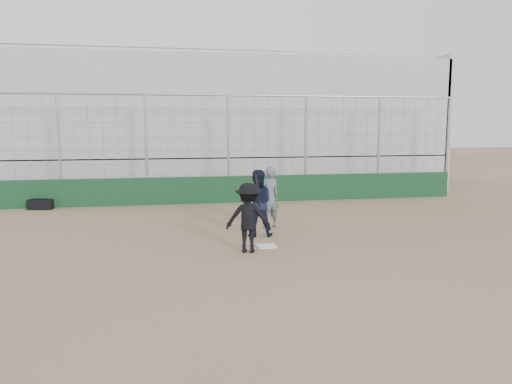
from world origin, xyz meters
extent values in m
plane|color=brown|center=(0.00, 0.00, 0.00)|extent=(90.00, 90.00, 0.00)
cube|color=white|center=(0.00, 0.00, 0.01)|extent=(0.44, 0.44, 0.02)
cube|color=#10331B|center=(0.00, 7.00, 0.50)|extent=(18.00, 0.25, 1.00)
cylinder|color=gray|center=(0.00, 7.00, 2.00)|extent=(0.10, 0.10, 4.00)
cylinder|color=gray|center=(9.00, 7.00, 2.00)|extent=(0.10, 0.10, 4.00)
cylinder|color=gray|center=(0.00, 7.00, 4.00)|extent=(18.00, 0.07, 0.07)
cube|color=#A0A0A0|center=(0.00, 11.95, 0.80)|extent=(20.00, 6.70, 1.60)
cube|color=#A0A0A0|center=(0.00, 11.95, 3.70)|extent=(20.00, 6.70, 4.20)
cube|color=#A0A0A0|center=(10.00, 11.95, 2.90)|extent=(0.25, 6.70, 6.10)
cylinder|color=gray|center=(0.00, 15.10, 6.80)|extent=(20.00, 0.06, 0.06)
imported|color=black|center=(-0.52, -0.41, 0.81)|extent=(1.17, 0.85, 1.62)
cylinder|color=black|center=(-0.27, -0.26, 1.43)|extent=(0.07, 0.57, 0.71)
imported|color=black|center=(-0.03, 1.13, 0.58)|extent=(0.95, 0.79, 1.16)
sphere|color=maroon|center=(-0.03, 1.13, 1.05)|extent=(0.28, 0.28, 0.28)
imported|color=#535E69|center=(0.52, 2.14, 0.80)|extent=(0.75, 0.62, 1.59)
cube|color=black|center=(-6.65, 6.63, 0.17)|extent=(0.87, 0.50, 0.35)
cylinder|color=black|center=(-6.65, 6.63, 0.37)|extent=(0.53, 0.15, 0.04)
camera|label=1|loc=(-2.43, -11.57, 2.96)|focal=35.00mm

